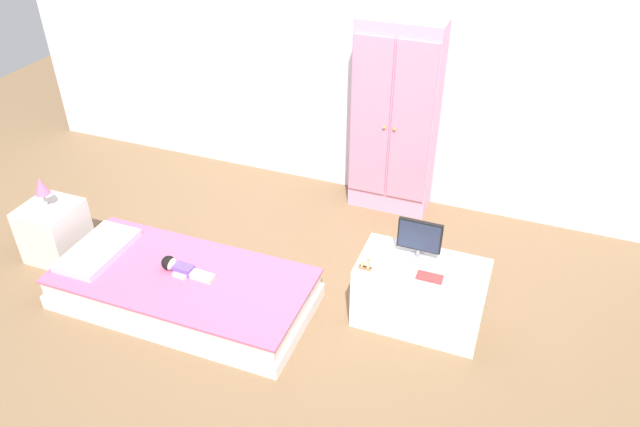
% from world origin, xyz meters
% --- Properties ---
extents(ground_plane, '(10.00, 10.00, 0.02)m').
position_xyz_m(ground_plane, '(0.00, 0.00, -0.01)').
color(ground_plane, brown).
extents(back_wall, '(6.40, 0.05, 2.70)m').
position_xyz_m(back_wall, '(0.00, 1.57, 1.35)').
color(back_wall, silver).
rests_on(back_wall, ground_plane).
extents(bed, '(1.72, 0.80, 0.24)m').
position_xyz_m(bed, '(-0.70, -0.28, 0.12)').
color(bed, white).
rests_on(bed, ground_plane).
extents(pillow, '(0.32, 0.57, 0.05)m').
position_xyz_m(pillow, '(-1.36, -0.28, 0.26)').
color(pillow, silver).
rests_on(pillow, bed).
extents(doll, '(0.39, 0.14, 0.10)m').
position_xyz_m(doll, '(-0.73, -0.25, 0.28)').
color(doll, '#6B4CB2').
rests_on(doll, bed).
extents(nightstand, '(0.38, 0.38, 0.43)m').
position_xyz_m(nightstand, '(-1.85, -0.16, 0.22)').
color(nightstand, silver).
rests_on(nightstand, ground_plane).
extents(table_lamp, '(0.11, 0.11, 0.23)m').
position_xyz_m(table_lamp, '(-1.85, -0.16, 0.60)').
color(table_lamp, '#B7B2AD').
rests_on(table_lamp, nightstand).
extents(wardrobe, '(0.64, 0.31, 1.57)m').
position_xyz_m(wardrobe, '(0.27, 1.39, 0.78)').
color(wardrobe, '#E599BC').
rests_on(wardrobe, ground_plane).
extents(tv_stand, '(0.80, 0.44, 0.45)m').
position_xyz_m(tv_stand, '(0.82, 0.12, 0.23)').
color(tv_stand, silver).
rests_on(tv_stand, ground_plane).
extents(tv_monitor, '(0.28, 0.10, 0.27)m').
position_xyz_m(tv_monitor, '(0.76, 0.19, 0.61)').
color(tv_monitor, '#99999E').
rests_on(tv_monitor, tv_stand).
extents(rocking_horse_toy, '(0.08, 0.04, 0.10)m').
position_xyz_m(rocking_horse_toy, '(0.49, -0.03, 0.50)').
color(rocking_horse_toy, '#8E6642').
rests_on(rocking_horse_toy, tv_stand).
extents(book_red, '(0.16, 0.08, 0.01)m').
position_xyz_m(book_red, '(0.88, 0.02, 0.46)').
color(book_red, '#CC3838').
rests_on(book_red, tv_stand).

